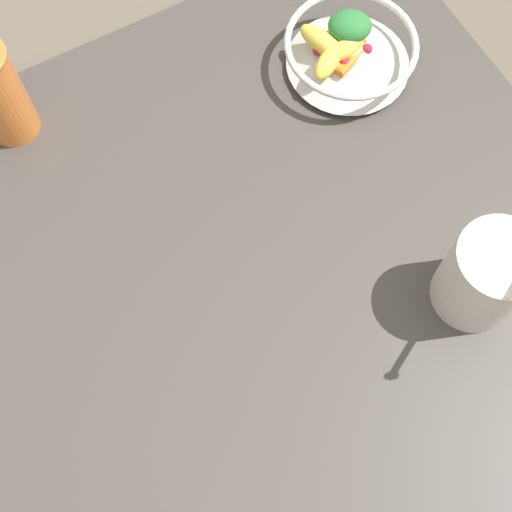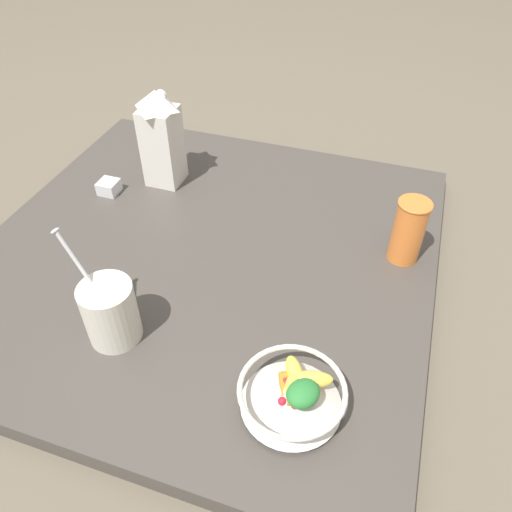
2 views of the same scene
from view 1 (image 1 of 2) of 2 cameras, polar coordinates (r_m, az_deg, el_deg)
name	(u,v)px [view 1 (image 1 of 2)]	position (r m, az deg, el deg)	size (l,w,h in m)	color
ground_plane	(245,364)	(0.95, -0.88, -8.62)	(6.00, 6.00, 0.00)	#665B4C
countertop	(245,360)	(0.92, -0.91, -8.28)	(1.07, 1.07, 0.05)	#47423D
fruit_bowl	(348,51)	(1.07, 7.39, 15.97)	(0.19, 0.19, 0.08)	silver
yogurt_tub	(488,274)	(0.90, 18.04, -1.41)	(0.15, 0.10, 0.24)	silver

